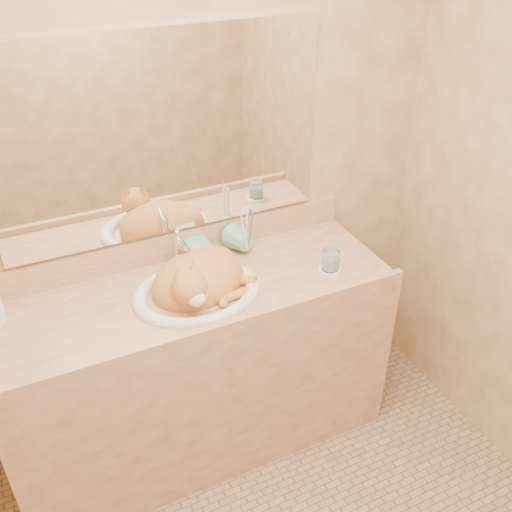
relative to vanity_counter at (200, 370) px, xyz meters
name	(u,v)px	position (x,y,z in m)	size (l,w,h in m)	color
wall_back	(164,171)	(0.00, 0.28, 0.82)	(2.40, 0.02, 2.50)	#9A6E46
vanity_counter	(200,370)	(0.00, 0.00, 0.00)	(1.60, 0.55, 0.85)	#996044
mirror	(162,139)	(0.00, 0.26, 0.97)	(1.30, 0.02, 0.80)	white
sink_basin	(196,278)	(0.00, -0.02, 0.50)	(0.50, 0.41, 0.15)	white
faucet	(179,252)	(0.00, 0.17, 0.51)	(0.04, 0.12, 0.17)	silver
cat	(198,278)	(0.02, -0.01, 0.49)	(0.39, 0.32, 0.21)	#B9672A
soap_dispenser	(204,249)	(0.09, 0.12, 0.53)	(0.09, 0.09, 0.20)	#74B995
toothbrush_cup	(248,245)	(0.29, 0.14, 0.48)	(0.12, 0.12, 0.11)	#74B995
toothbrushes	(247,228)	(0.29, 0.14, 0.56)	(0.04, 0.04, 0.24)	white
saucer	(330,270)	(0.56, -0.10, 0.43)	(0.10, 0.10, 0.01)	white
water_glass	(331,260)	(0.56, -0.10, 0.48)	(0.07, 0.07, 0.09)	white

